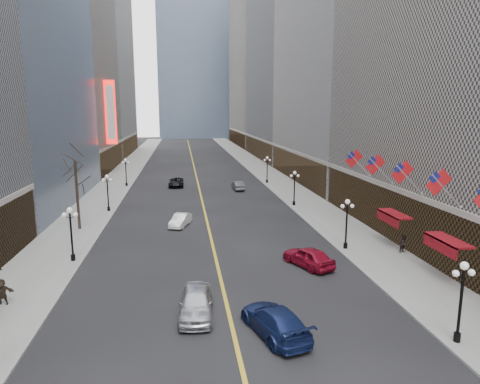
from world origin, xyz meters
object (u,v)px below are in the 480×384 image
object	(u,v)px
car_sb_mid	(308,257)
streetlamp_east_1	(347,219)
streetlamp_west_1	(71,228)
car_sb_far	(238,186)
streetlamp_east_3	(267,167)
streetlamp_east_2	(294,185)
streetlamp_west_3	(126,169)
streetlamp_east_0	(462,294)
streetlamp_west_2	(108,189)
car_nb_near	(196,302)
car_sb_near	(275,321)
car_nb_mid	(181,220)
car_nb_far	(176,182)

from	to	relation	value
car_sb_mid	streetlamp_east_1	bearing A→B (deg)	-166.40
streetlamp_west_1	car_sb_mid	bearing A→B (deg)	-10.67
car_sb_far	streetlamp_east_3	bearing A→B (deg)	-139.78
streetlamp_east_2	streetlamp_west_3	size ratio (longest dim) A/B	1.00
streetlamp_east_0	streetlamp_west_2	bearing A→B (deg)	124.77
car_nb_near	car_sb_near	world-z (taller)	car_nb_near
streetlamp_east_1	streetlamp_west_1	bearing A→B (deg)	180.00
streetlamp_east_2	streetlamp_west_3	xyz separation A→B (m)	(-23.60, 18.00, 0.00)
streetlamp_east_1	streetlamp_west_2	distance (m)	29.68
car_sb_mid	car_sb_far	distance (m)	34.18
streetlamp_east_0	streetlamp_west_3	bearing A→B (deg)	114.41
car_sb_near	streetlamp_east_1	bearing A→B (deg)	-140.98
car_nb_mid	car_nb_far	xyz separation A→B (m)	(-0.73, 24.89, 0.05)
car_nb_far	car_sb_mid	xyz separation A→B (m)	(10.94, -38.62, 0.10)
streetlamp_east_3	car_nb_far	bearing A→B (deg)	-176.41
streetlamp_west_2	car_nb_mid	bearing A→B (deg)	-41.66
streetlamp_east_0	streetlamp_west_1	bearing A→B (deg)	145.86
car_sb_near	car_sb_far	bearing A→B (deg)	-110.96
streetlamp_west_3	car_nb_mid	size ratio (longest dim) A/B	1.11
car_nb_mid	car_sb_mid	world-z (taller)	car_sb_mid
streetlamp_east_0	car_nb_near	distance (m)	14.88
streetlamp_west_2	car_sb_far	xyz separation A→B (m)	(17.85, 12.57, -2.20)
car_nb_near	car_sb_far	bearing A→B (deg)	83.32
streetlamp_east_0	car_sb_far	xyz separation A→B (m)	(-5.75, 46.57, -2.20)
car_sb_near	car_sb_far	world-z (taller)	car_sb_near
streetlamp_east_0	car_sb_far	bearing A→B (deg)	97.04
car_nb_near	streetlamp_west_1	bearing A→B (deg)	136.52
streetlamp_west_2	streetlamp_east_3	bearing A→B (deg)	37.33
streetlamp_west_3	streetlamp_west_1	bearing A→B (deg)	-90.00
streetlamp_east_1	car_nb_near	xyz separation A→B (m)	(-13.80, -10.81, -2.04)
streetlamp_east_3	car_nb_near	distance (m)	48.84
streetlamp_east_2	car_nb_near	size ratio (longest dim) A/B	0.89
streetlamp_east_0	car_sb_mid	world-z (taller)	streetlamp_east_0
streetlamp_east_1	car_nb_near	distance (m)	17.65
car_nb_mid	streetlamp_east_0	bearing A→B (deg)	-41.86
streetlamp_east_3	car_sb_far	bearing A→B (deg)	-136.64
streetlamp_east_0	streetlamp_west_3	distance (m)	57.10
streetlamp_east_2	car_sb_near	xyz separation A→B (m)	(-9.50, -31.64, -2.10)
car_nb_near	car_sb_mid	size ratio (longest dim) A/B	1.05
streetlamp_east_1	streetlamp_west_1	world-z (taller)	same
streetlamp_west_3	car_nb_mid	xyz separation A→B (m)	(8.84, -25.86, -2.23)
streetlamp_east_3	streetlamp_west_2	xyz separation A→B (m)	(-23.60, -18.00, 0.00)
streetlamp_west_3	car_sb_mid	world-z (taller)	streetlamp_west_3
streetlamp_west_2	car_nb_near	world-z (taller)	streetlamp_west_2
car_nb_near	streetlamp_east_0	bearing A→B (deg)	-16.29
streetlamp_east_0	car_nb_far	xyz separation A→B (m)	(-15.49, 51.03, -2.18)
streetlamp_east_2	streetlamp_west_1	world-z (taller)	same
streetlamp_west_2	streetlamp_west_3	distance (m)	18.00
streetlamp_east_2	car_sb_mid	xyz separation A→B (m)	(-4.55, -21.59, -2.08)
car_sb_far	streetlamp_east_1	bearing A→B (deg)	97.51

